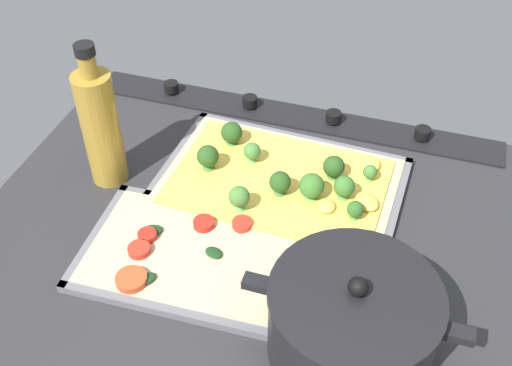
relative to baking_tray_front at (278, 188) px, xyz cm
name	(u,v)px	position (x,y,z in cm)	size (l,w,h in cm)	color
ground_plane	(241,230)	(3.32, 9.02, -1.86)	(79.64, 64.65, 3.00)	#28282B
stove_control_panel	(291,114)	(3.32, -19.81, 0.19)	(76.45, 7.00, 2.60)	black
baking_tray_front	(278,188)	(0.00, 0.00, 0.00)	(39.82, 28.67, 1.30)	slate
broccoli_pizza	(282,181)	(-0.48, -0.01, 1.54)	(37.32, 26.17, 5.75)	#D3B77F
baking_tray_back	(208,260)	(5.34, 17.79, 0.01)	(37.12, 22.59, 1.30)	slate
veggie_pizza_back	(204,257)	(5.96, 17.88, 0.69)	(34.62, 20.10, 1.90)	tan
cooking_pot	(352,322)	(-16.51, 25.72, 5.26)	(27.55, 20.76, 13.55)	black
oil_bottle	(101,126)	(27.32, 5.34, 10.04)	(5.96, 5.96, 24.56)	olive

